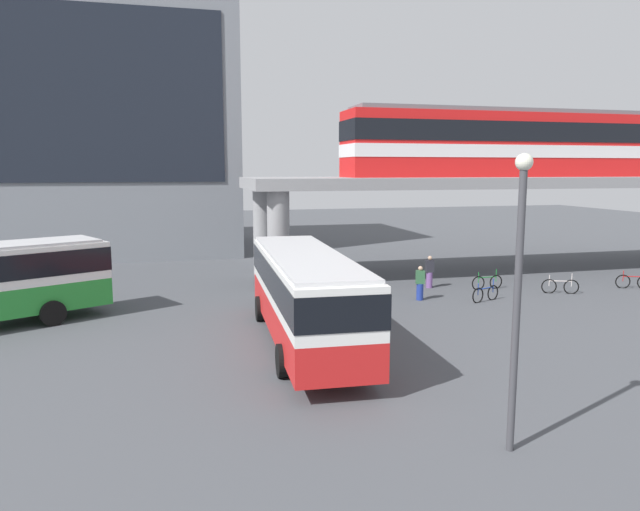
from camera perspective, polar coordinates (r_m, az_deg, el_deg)
ground_plane at (r=27.56m, az=-4.53°, el=-4.32°), size 120.00×120.00×0.00m
station_building at (r=47.16m, az=-23.67°, el=12.16°), size 23.97×13.83×19.39m
elevated_platform at (r=36.26m, az=17.92°, el=6.10°), size 30.82×6.56×5.62m
train at (r=36.63m, az=19.01°, el=10.35°), size 21.29×2.96×3.84m
bus_main at (r=20.20m, az=-1.45°, el=-3.23°), size 3.16×11.15×3.22m
bicycle_silver at (r=31.09m, az=22.38°, el=-2.80°), size 1.68×0.73×1.04m
bicycle_green at (r=30.97m, az=15.99°, el=-2.52°), size 1.79×0.20×1.04m
bicycle_blue at (r=28.12m, az=15.84°, el=-3.61°), size 1.70×0.68×1.04m
bicycle_red at (r=34.00m, az=28.28°, el=-2.25°), size 1.66×0.77×1.04m
pedestrian_waiting_near_stop at (r=30.58m, az=10.64°, el=-1.67°), size 0.43×0.32×1.67m
pedestrian_walking_across at (r=27.66m, az=9.73°, el=-2.78°), size 0.45×0.35×1.61m
lamp_post at (r=12.89m, az=18.76°, el=-2.33°), size 0.36×0.36×6.39m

